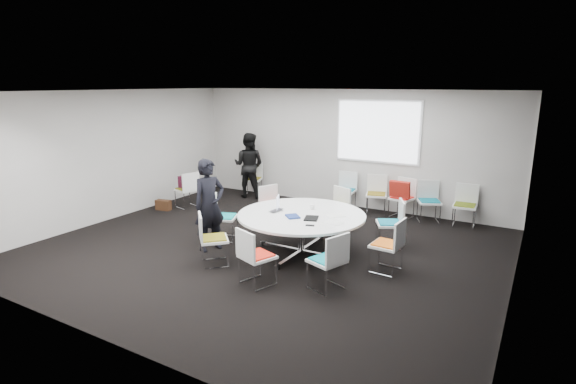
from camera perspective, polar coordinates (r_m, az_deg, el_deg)
The scene contains 31 objects.
room_shell at distance 7.83m, azimuth -2.13°, elevation 2.33°, with size 8.08×7.08×2.88m.
conference_table at distance 7.86m, azimuth 1.71°, elevation -4.11°, with size 2.22×2.22×0.73m.
projection_screen at distance 10.57m, azimuth 11.28°, elevation 7.51°, with size 1.90×0.03×1.35m, color white.
chair_ring_a at distance 7.37m, azimuth 12.43°, elevation -7.84°, with size 0.48×0.49×0.88m.
chair_ring_b at distance 8.46m, azimuth 12.78°, elevation -5.03°, with size 0.61×0.61×0.88m.
chair_ring_c at distance 9.19m, azimuth 5.97°, elevation -3.23°, with size 0.59×0.58×0.88m.
chair_ring_d at distance 9.29m, azimuth -1.84°, elevation -2.99°, with size 0.59×0.60×0.88m.
chair_ring_e at distance 8.71m, azimuth -8.15°, elevation -4.27°, with size 0.59×0.60×0.88m.
chair_ring_f at distance 7.57m, azimuth -9.44°, elevation -7.12°, with size 0.64×0.64×0.88m.
chair_ring_g at distance 6.78m, azimuth -4.00°, elevation -9.49°, with size 0.59×0.58×0.88m.
chair_ring_h at distance 6.64m, azimuth 5.02°, elevation -10.06°, with size 0.58×0.59×0.88m.
chair_back_a at distance 10.80m, azimuth 7.28°, elevation -0.71°, with size 0.50×0.49×0.88m.
chair_back_b at distance 10.53m, azimuth 11.11°, elevation -1.22°, with size 0.57×0.56×0.88m.
chair_back_c at distance 10.33m, azimuth 14.24°, elevation -1.69°, with size 0.55×0.54×0.88m.
chair_back_d at distance 10.21m, azimuth 17.42°, elevation -2.09°, with size 0.61×0.60×0.88m.
chair_back_e at distance 10.11m, azimuth 21.45°, elevation -2.57°, with size 0.48×0.47×0.88m.
chair_spare_left at distance 11.09m, azimuth -12.68°, elevation -0.55°, with size 0.56×0.56×0.88m.
chair_person_back at distance 12.02m, azimuth -4.51°, elevation 0.84°, with size 0.58×0.57×0.88m.
person_main at distance 8.10m, azimuth -9.95°, elevation -1.64°, with size 0.60×0.40×1.66m, color black.
person_back at distance 11.77m, azimuth -5.00°, elevation 3.40°, with size 0.82×0.64×1.69m, color black.
laptop at distance 7.93m, azimuth -1.26°, elevation -2.42°, with size 0.29×0.19×0.02m, color #333338.
laptop_lid at distance 8.05m, azimuth -1.31°, elevation -1.29°, with size 0.30×0.02×0.22m, color silver.
notebook_black at distance 7.52m, azimuth 2.97°, elevation -3.35°, with size 0.22×0.30×0.02m, color black.
tablet_folio at distance 7.61m, azimuth 0.60°, elevation -3.11°, with size 0.26×0.20×0.03m, color navy.
papers_right at distance 7.73m, azimuth 6.10°, elevation -3.00°, with size 0.30×0.21×0.00m, color white.
papers_front at distance 7.35m, azimuth 5.74°, elevation -3.87°, with size 0.30×0.21×0.00m, color silver.
cup at distance 8.06m, azimuth 3.11°, elevation -1.92°, with size 0.08×0.08×0.09m, color white.
phone at distance 7.17m, azimuth 2.81°, elevation -4.26°, with size 0.14×0.07×0.01m, color black.
maroon_bag at distance 11.02m, azimuth -12.81°, elevation 1.20°, with size 0.40×0.14×0.28m, color #471225.
brown_bag at distance 11.05m, azimuth -15.55°, elevation -1.60°, with size 0.36×0.16×0.24m, color #3D2313.
red_jacket at distance 10.02m, azimuth 14.00°, elevation 0.35°, with size 0.44×0.10×0.35m, color #A81F14.
Camera 1 is at (4.19, -6.50, 2.94)m, focal length 28.00 mm.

